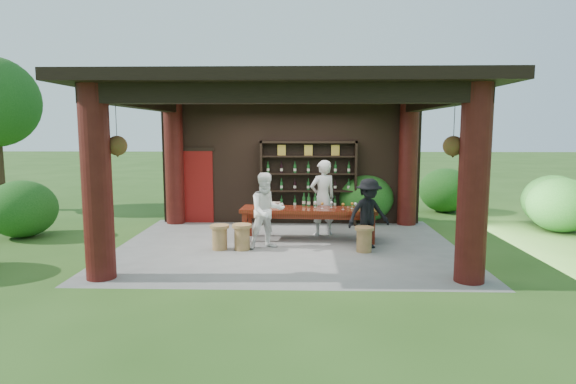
{
  "coord_description": "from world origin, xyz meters",
  "views": [
    {
      "loc": [
        0.32,
        -10.37,
        2.56
      ],
      "look_at": [
        0.0,
        0.4,
        1.15
      ],
      "focal_mm": 30.0,
      "sensor_mm": 36.0,
      "label": 1
    }
  ],
  "objects_px": {
    "stool_far_left": "(220,237)",
    "host": "(323,198)",
    "stool_near_left": "(242,236)",
    "guest_woman": "(267,211)",
    "tasting_table": "(309,213)",
    "stool_near_right": "(364,239)",
    "guest_man": "(368,214)",
    "napkin_basket": "(274,205)",
    "wine_shelf": "(308,183)"
  },
  "relations": [
    {
      "from": "guest_woman",
      "to": "tasting_table",
      "type": "bearing_deg",
      "value": 18.96
    },
    {
      "from": "stool_near_left",
      "to": "wine_shelf",
      "type": "bearing_deg",
      "value": 62.87
    },
    {
      "from": "guest_man",
      "to": "napkin_basket",
      "type": "bearing_deg",
      "value": 138.64
    },
    {
      "from": "host",
      "to": "guest_woman",
      "type": "xyz_separation_m",
      "value": [
        -1.26,
        -1.36,
        -0.09
      ]
    },
    {
      "from": "wine_shelf",
      "to": "stool_near_right",
      "type": "height_order",
      "value": "wine_shelf"
    },
    {
      "from": "stool_far_left",
      "to": "host",
      "type": "height_order",
      "value": "host"
    },
    {
      "from": "tasting_table",
      "to": "guest_man",
      "type": "xyz_separation_m",
      "value": [
        1.28,
        -0.73,
        0.13
      ]
    },
    {
      "from": "stool_far_left",
      "to": "guest_man",
      "type": "relative_size",
      "value": 0.35
    },
    {
      "from": "guest_woman",
      "to": "wine_shelf",
      "type": "bearing_deg",
      "value": 48.43
    },
    {
      "from": "wine_shelf",
      "to": "napkin_basket",
      "type": "bearing_deg",
      "value": -113.2
    },
    {
      "from": "host",
      "to": "stool_near_left",
      "type": "bearing_deg",
      "value": 15.61
    },
    {
      "from": "stool_near_right",
      "to": "napkin_basket",
      "type": "height_order",
      "value": "napkin_basket"
    },
    {
      "from": "wine_shelf",
      "to": "guest_woman",
      "type": "height_order",
      "value": "wine_shelf"
    },
    {
      "from": "wine_shelf",
      "to": "stool_near_right",
      "type": "bearing_deg",
      "value": -68.59
    },
    {
      "from": "wine_shelf",
      "to": "stool_far_left",
      "type": "xyz_separation_m",
      "value": [
        -1.92,
        -2.81,
        -0.85
      ]
    },
    {
      "from": "stool_near_left",
      "to": "guest_man",
      "type": "distance_m",
      "value": 2.76
    },
    {
      "from": "stool_near_left",
      "to": "stool_near_right",
      "type": "xyz_separation_m",
      "value": [
        2.58,
        -0.09,
        -0.01
      ]
    },
    {
      "from": "tasting_table",
      "to": "host",
      "type": "distance_m",
      "value": 0.71
    },
    {
      "from": "stool_far_left",
      "to": "guest_woman",
      "type": "bearing_deg",
      "value": 9.17
    },
    {
      "from": "wine_shelf",
      "to": "guest_woman",
      "type": "bearing_deg",
      "value": -109.2
    },
    {
      "from": "tasting_table",
      "to": "host",
      "type": "bearing_deg",
      "value": 57.98
    },
    {
      "from": "tasting_table",
      "to": "host",
      "type": "xyz_separation_m",
      "value": [
        0.35,
        0.56,
        0.28
      ]
    },
    {
      "from": "stool_far_left",
      "to": "tasting_table",
      "type": "bearing_deg",
      "value": 26.71
    },
    {
      "from": "stool_near_right",
      "to": "guest_man",
      "type": "height_order",
      "value": "guest_man"
    },
    {
      "from": "host",
      "to": "guest_woman",
      "type": "bearing_deg",
      "value": 22.19
    },
    {
      "from": "tasting_table",
      "to": "guest_woman",
      "type": "bearing_deg",
      "value": -138.67
    },
    {
      "from": "stool_near_right",
      "to": "napkin_basket",
      "type": "relative_size",
      "value": 2.04
    },
    {
      "from": "stool_far_left",
      "to": "napkin_basket",
      "type": "height_order",
      "value": "napkin_basket"
    },
    {
      "from": "wine_shelf",
      "to": "stool_near_right",
      "type": "distance_m",
      "value": 3.24
    },
    {
      "from": "stool_near_left",
      "to": "host",
      "type": "relative_size",
      "value": 0.3
    },
    {
      "from": "guest_woman",
      "to": "stool_far_left",
      "type": "bearing_deg",
      "value": 166.8
    },
    {
      "from": "tasting_table",
      "to": "napkin_basket",
      "type": "distance_m",
      "value": 0.81
    },
    {
      "from": "host",
      "to": "napkin_basket",
      "type": "bearing_deg",
      "value": 2.0
    },
    {
      "from": "tasting_table",
      "to": "guest_woman",
      "type": "height_order",
      "value": "guest_woman"
    },
    {
      "from": "host",
      "to": "stool_near_right",
      "type": "bearing_deg",
      "value": 91.56
    },
    {
      "from": "wine_shelf",
      "to": "stool_near_left",
      "type": "distance_m",
      "value": 3.27
    },
    {
      "from": "stool_far_left",
      "to": "host",
      "type": "relative_size",
      "value": 0.29
    },
    {
      "from": "stool_near_right",
      "to": "napkin_basket",
      "type": "distance_m",
      "value": 2.27
    },
    {
      "from": "tasting_table",
      "to": "stool_far_left",
      "type": "relative_size",
      "value": 5.91
    },
    {
      "from": "guest_woman",
      "to": "guest_man",
      "type": "bearing_deg",
      "value": -20.57
    },
    {
      "from": "host",
      "to": "stool_far_left",
      "type": "bearing_deg",
      "value": 8.94
    },
    {
      "from": "tasting_table",
      "to": "stool_near_left",
      "type": "relative_size",
      "value": 5.72
    },
    {
      "from": "stool_near_left",
      "to": "guest_woman",
      "type": "height_order",
      "value": "guest_woman"
    },
    {
      "from": "stool_near_right",
      "to": "guest_man",
      "type": "distance_m",
      "value": 0.59
    },
    {
      "from": "stool_near_right",
      "to": "stool_far_left",
      "type": "distance_m",
      "value": 3.07
    },
    {
      "from": "wine_shelf",
      "to": "stool_near_left",
      "type": "relative_size",
      "value": 4.64
    },
    {
      "from": "stool_far_left",
      "to": "napkin_basket",
      "type": "relative_size",
      "value": 2.06
    },
    {
      "from": "stool_near_left",
      "to": "stool_near_right",
      "type": "bearing_deg",
      "value": -2.03
    },
    {
      "from": "stool_far_left",
      "to": "host",
      "type": "bearing_deg",
      "value": 33.9
    },
    {
      "from": "tasting_table",
      "to": "stool_far_left",
      "type": "distance_m",
      "value": 2.17
    }
  ]
}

